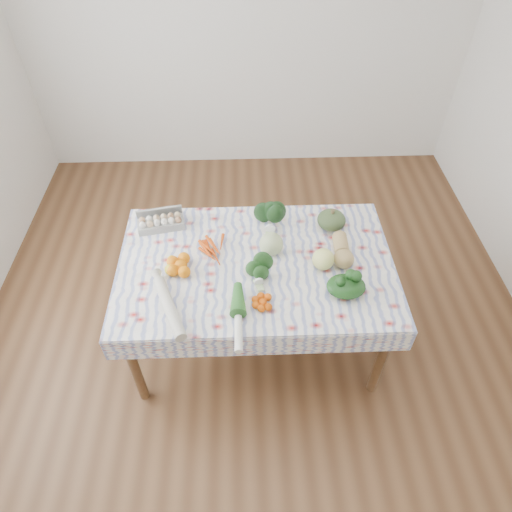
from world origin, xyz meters
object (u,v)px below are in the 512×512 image
Objects in this scene: kabocha_squash at (331,220)px; butternut_squash at (342,250)px; egg_carton at (161,223)px; dining_table at (256,272)px; cabbage at (271,244)px; grapefruit at (323,259)px.

kabocha_squash is 0.27m from butternut_squash.
butternut_squash is (0.02, -0.27, 0.00)m from kabocha_squash.
egg_carton is 1.61× the size of kabocha_squash.
egg_carton is at bearing 150.92° from dining_table.
kabocha_squash reaches higher than dining_table.
grapefruit is (0.30, -0.13, -0.01)m from cabbage.
cabbage is at bearing -151.17° from kabocha_squash.
cabbage reaches higher than grapefruit.
kabocha_squash and butternut_squash have the same top height.
dining_table is at bearing -174.07° from butternut_squash.
egg_carton is 2.03× the size of cabbage.
cabbage is (0.70, -0.25, 0.03)m from egg_carton.
kabocha_squash is (1.10, -0.03, 0.02)m from egg_carton.
dining_table is at bearing 172.95° from grapefruit.
egg_carton is 1.06m from grapefruit.
butternut_squash reaches higher than egg_carton.
egg_carton is at bearing 167.31° from butternut_squash.
egg_carton reaches higher than dining_table.
kabocha_squash is at bearing 31.54° from dining_table.
egg_carton is 2.25× the size of grapefruit.
dining_table is 0.20m from cabbage.
egg_carton is 1.13× the size of butternut_squash.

